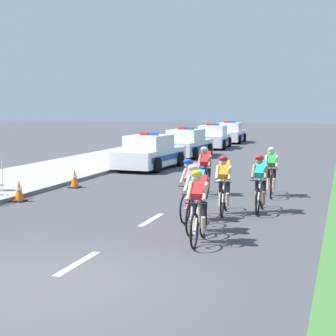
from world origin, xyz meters
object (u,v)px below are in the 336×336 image
object	(u,v)px
cyclist_fourth	(224,184)
police_car_nearest	(150,153)
cyclist_third	(192,188)
traffic_cone_near	(75,179)
cyclist_seventh	(205,170)
police_car_second	(186,144)
cyclist_second	(196,197)
cyclist_sixth	(271,171)
police_car_third	(213,138)
traffic_cone_mid	(19,191)
cyclist_lead	(199,205)
police_car_furthest	(230,133)
cyclist_fifth	(260,182)

from	to	relation	value
cyclist_fourth	police_car_nearest	xyz separation A→B (m)	(-5.23, 9.22, -0.11)
cyclist_third	traffic_cone_near	size ratio (longest dim) A/B	2.69
cyclist_seventh	police_car_second	size ratio (longest dim) A/B	0.38
cyclist_second	cyclist_seventh	world-z (taller)	same
cyclist_sixth	police_car_third	xyz separation A→B (m)	(-6.02, 18.32, -0.11)
traffic_cone_mid	cyclist_lead	bearing A→B (deg)	-27.69
cyclist_seventh	cyclist_sixth	bearing A→B (deg)	11.84
cyclist_lead	police_car_third	world-z (taller)	police_car_third
cyclist_third	traffic_cone_near	distance (m)	6.58
traffic_cone_near	police_car_third	bearing A→B (deg)	88.33
police_car_furthest	cyclist_lead	bearing A→B (deg)	-79.99
cyclist_sixth	traffic_cone_mid	distance (m)	7.56
cyclist_third	police_car_furthest	size ratio (longest dim) A/B	0.39
police_car_third	traffic_cone_near	distance (m)	18.55
cyclist_sixth	police_car_third	distance (m)	19.29
cyclist_second	traffic_cone_mid	distance (m)	6.32
cyclist_second	traffic_cone_near	xyz separation A→B (m)	(-5.60, 5.23, -0.48)
police_car_third	traffic_cone_near	size ratio (longest dim) A/B	7.04
cyclist_fifth	cyclist_sixth	xyz separation A→B (m)	(-0.05, 2.73, 0.00)
cyclist_fifth	police_car_second	xyz separation A→B (m)	(-6.08, 14.68, -0.11)
cyclist_second	police_car_furthest	size ratio (longest dim) A/B	0.39
police_car_nearest	police_car_furthest	size ratio (longest dim) A/B	1.01
cyclist_fourth	cyclist_lead	bearing A→B (deg)	-87.33
cyclist_second	cyclist_third	bearing A→B (deg)	109.42
police_car_furthest	traffic_cone_near	xyz separation A→B (m)	(-0.54, -24.21, -0.37)
cyclist_second	traffic_cone_mid	xyz separation A→B (m)	(-5.88, 2.26, -0.48)
cyclist_sixth	cyclist_third	bearing A→B (deg)	-108.01
cyclist_sixth	traffic_cone_mid	xyz separation A→B (m)	(-6.84, -3.18, -0.48)
cyclist_sixth	traffic_cone_near	bearing A→B (deg)	-178.15
traffic_cone_near	police_car_nearest	bearing A→B (deg)	85.01
cyclist_seventh	traffic_cone_near	xyz separation A→B (m)	(-4.59, 0.20, -0.48)
cyclist_lead	police_car_nearest	world-z (taller)	police_car_nearest
cyclist_lead	police_car_furthest	distance (m)	30.90
cyclist_fourth	cyclist_seventh	world-z (taller)	same
cyclist_fourth	police_car_furthest	bearing A→B (deg)	100.85
traffic_cone_near	cyclist_lead	bearing A→B (deg)	-46.46
cyclist_third	police_car_nearest	distance (m)	11.22
police_car_nearest	police_car_third	distance (m)	12.36
cyclist_lead	cyclist_seventh	distance (m)	6.17
cyclist_second	police_car_nearest	world-z (taller)	police_car_nearest
cyclist_sixth	cyclist_seventh	xyz separation A→B (m)	(-1.97, -0.41, 0.00)
cyclist_lead	police_car_furthest	world-z (taller)	police_car_furthest
cyclist_third	cyclist_fifth	world-z (taller)	same
police_car_nearest	police_car_second	size ratio (longest dim) A/B	1.01
cyclist_lead	police_car_third	size ratio (longest dim) A/B	0.38
police_car_third	cyclist_fifth	bearing A→B (deg)	-73.91
cyclist_second	cyclist_sixth	distance (m)	5.53
police_car_third	police_car_furthest	xyz separation A→B (m)	(-0.00, 5.67, 0.00)
cyclist_lead	cyclist_fourth	distance (m)	3.18
police_car_second	cyclist_third	bearing A→B (deg)	-74.02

